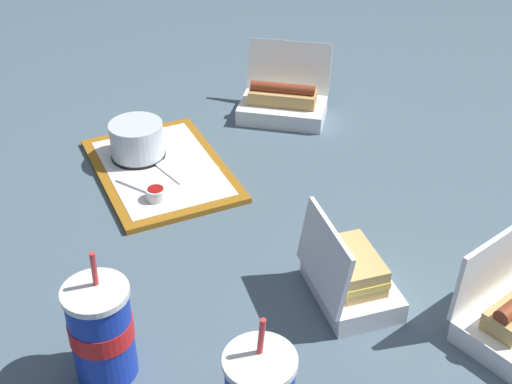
% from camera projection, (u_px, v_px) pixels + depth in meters
% --- Properties ---
extents(ground_plane, '(3.20, 3.20, 0.00)m').
position_uv_depth(ground_plane, '(246.00, 229.00, 1.36)').
color(ground_plane, '#4C6070').
extents(food_tray, '(0.41, 0.33, 0.01)m').
position_uv_depth(food_tray, '(161.00, 170.00, 1.52)').
color(food_tray, '#A56619').
rests_on(food_tray, ground_plane).
extents(cake_container, '(0.12, 0.12, 0.08)m').
position_uv_depth(cake_container, '(137.00, 141.00, 1.54)').
color(cake_container, black).
rests_on(cake_container, food_tray).
extents(ketchup_cup, '(0.04, 0.04, 0.02)m').
position_uv_depth(ketchup_cup, '(156.00, 193.00, 1.41)').
color(ketchup_cup, white).
rests_on(ketchup_cup, food_tray).
extents(napkin_stack, '(0.11, 0.11, 0.00)m').
position_uv_depth(napkin_stack, '(186.00, 166.00, 1.52)').
color(napkin_stack, white).
rests_on(napkin_stack, food_tray).
extents(plastic_fork, '(0.11, 0.05, 0.00)m').
position_uv_depth(plastic_fork, '(138.00, 187.00, 1.45)').
color(plastic_fork, white).
rests_on(plastic_fork, food_tray).
extents(clamshell_sandwich_right, '(0.20, 0.17, 0.16)m').
position_uv_depth(clamshell_sandwich_right, '(349.00, 278.00, 1.18)').
color(clamshell_sandwich_right, white).
rests_on(clamshell_sandwich_right, ground_plane).
extents(clamshell_hotdog_center, '(0.27, 0.26, 0.16)m').
position_uv_depth(clamshell_hotdog_center, '(283.00, 101.00, 1.71)').
color(clamshell_hotdog_center, white).
rests_on(clamshell_hotdog_center, ground_plane).
extents(soda_cup_corner, '(0.10, 0.10, 0.22)m').
position_uv_depth(soda_cup_corner, '(101.00, 331.00, 1.02)').
color(soda_cup_corner, '#1938B7').
rests_on(soda_cup_corner, ground_plane).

